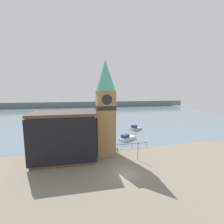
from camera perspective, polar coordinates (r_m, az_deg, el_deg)
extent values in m
plane|color=gray|center=(27.65, 5.13, -22.52)|extent=(160.00, 160.00, 0.00)
cube|color=slate|center=(95.70, -7.11, -0.63)|extent=(160.00, 120.00, 0.00)
cube|color=slate|center=(135.09, -8.41, 2.87)|extent=(180.00, 3.00, 5.00)
cube|color=#232328|center=(38.44, 7.62, -11.86)|extent=(8.18, 0.08, 0.08)
cylinder|color=#232328|center=(37.62, 1.99, -13.10)|extent=(0.07, 0.07, 1.05)
cylinder|color=#232328|center=(38.62, 7.61, -12.60)|extent=(0.07, 0.07, 1.05)
cylinder|color=#232328|center=(39.96, 12.88, -12.02)|extent=(0.07, 0.07, 1.05)
cube|color=#9E754C|center=(32.88, -2.48, -4.39)|extent=(3.87, 3.87, 14.01)
cube|color=#2D2823|center=(32.32, -2.52, 1.76)|extent=(3.99, 3.99, 0.90)
cylinder|color=tan|center=(30.21, -1.95, 4.73)|extent=(2.38, 0.12, 2.38)
cylinder|color=#232328|center=(30.13, -1.93, 4.72)|extent=(2.16, 0.12, 2.16)
cylinder|color=tan|center=(32.54, 0.95, 4.95)|extent=(0.12, 2.38, 2.38)
cylinder|color=#232328|center=(32.56, 1.09, 4.95)|extent=(0.12, 2.16, 2.16)
cone|color=#51A88E|center=(32.30, -2.59, 13.63)|extent=(4.45, 4.45, 6.44)
cube|color=brown|center=(32.33, -17.67, -9.21)|extent=(11.93, 6.74, 9.38)
cube|color=#4C3D33|center=(31.27, -18.05, -0.51)|extent=(12.33, 7.14, 0.50)
cube|color=black|center=(28.94, -18.45, -10.86)|extent=(12.43, 0.30, 8.63)
cube|color=silver|center=(44.41, 5.89, -9.95)|extent=(5.61, 4.27, 0.86)
cube|color=navy|center=(43.49, 5.02, -9.14)|extent=(2.71, 2.32, 0.86)
cube|color=#B7B2A8|center=(55.87, 8.99, -6.31)|extent=(4.55, 3.47, 0.81)
cube|color=navy|center=(55.19, 8.44, -5.49)|extent=(2.20, 2.06, 1.05)
cylinder|color=brown|center=(36.28, 1.98, -14.24)|extent=(0.30, 0.30, 0.66)
sphere|color=brown|center=(36.16, 1.98, -13.75)|extent=(0.31, 0.31, 0.31)
cylinder|color=black|center=(32.02, 9.86, -14.23)|extent=(0.10, 0.10, 3.99)
sphere|color=silver|center=(31.30, 9.95, -10.67)|extent=(0.32, 0.32, 0.32)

